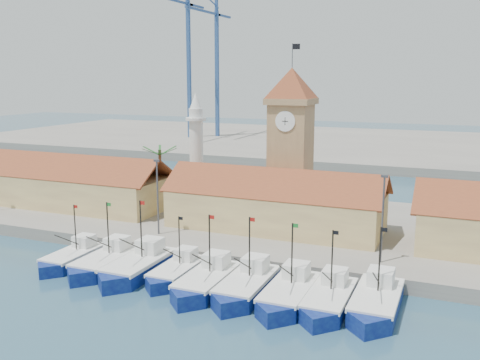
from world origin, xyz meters
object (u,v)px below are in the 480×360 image
at_px(boat_4, 206,283).
at_px(minaret, 196,148).
at_px(clock_tower, 291,139).
at_px(boat_0, 72,258).

distance_m(boat_4, minaret, 31.14).
height_order(boat_4, clock_tower, clock_tower).
bearing_deg(minaret, boat_0, -95.21).
xyz_separation_m(boat_0, minaret, (2.31, 25.31, 9.02)).
xyz_separation_m(boat_4, minaret, (-14.25, 26.20, 8.94)).
xyz_separation_m(boat_0, boat_4, (16.55, -0.90, 0.08)).
bearing_deg(boat_0, minaret, 84.79).
relative_size(boat_0, boat_4, 0.90).
height_order(boat_4, minaret, minaret).
bearing_deg(clock_tower, boat_0, -126.60).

